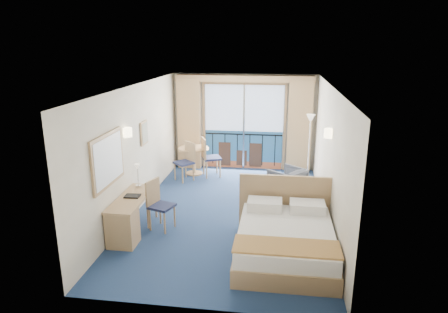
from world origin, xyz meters
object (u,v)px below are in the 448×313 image
Objects in this scene: armchair at (287,182)px; table_chair_a at (208,155)px; nightstand at (315,209)px; table_chair_b at (187,159)px; floor_lamp at (310,131)px; bed at (285,239)px; desk at (125,222)px; round_table at (194,154)px; desk_chair at (158,202)px.

table_chair_a is (-2.10, 1.09, 0.27)m from armchair.
nightstand is 0.51× the size of table_chair_b.
floor_lamp reaches higher than table_chair_a.
bed is 1.39× the size of desk.
bed is at bearing -175.28° from table_chair_a.
round_table is at bearing 121.10° from table_chair_b.
floor_lamp is 3.29m from table_chair_b.
desk reaches higher than armchair.
nightstand is at bearing -40.39° from round_table.
round_table is 0.77× the size of table_chair_a.
floor_lamp is at bearing 48.50° from table_chair_b.
floor_lamp reaches higher than desk.
table_chair_b is at bearing -100.11° from round_table.
desk is 1.82× the size of round_table.
round_table is at bearing 139.61° from nightstand.
desk_chair is at bearing 150.10° from table_chair_a.
armchair is (0.06, 2.88, 0.02)m from bed.
table_chair_b is at bearing 84.58° from desk.
round_table reaches higher than nightstand.
floor_lamp is 1.74× the size of table_chair_b.
table_chair_b is at bearing 125.25° from bed.
floor_lamp is (0.00, 2.54, 1.08)m from nightstand.
table_chair_a reaches higher than round_table.
desk is at bearing -96.00° from round_table.
round_table is (-0.01, 3.38, 0.01)m from desk_chair.
bed is 4.81m from round_table.
bed is at bearing -112.51° from nightstand.
nightstand is 0.30× the size of floor_lamp.
desk_chair is 2.89m from table_chair_b.
desk_chair is 0.98× the size of table_chair_b.
table_chair_b reaches higher than round_table.
floor_lamp is at bearing -166.03° from armchair.
desk is at bearing 178.13° from bed.
nightstand is 2.76m from floor_lamp.
bed is 2.58m from desk_chair.
round_table is at bearing 84.00° from desk.
bed reaches higher than round_table.
floor_lamp is at bearing 48.24° from desk.
table_chair_a is (-2.04, 3.96, 0.29)m from bed.
desk_chair reaches higher than round_table.
desk reaches higher than nightstand.
desk_chair is (-3.08, -3.30, -0.78)m from floor_lamp.
table_chair_a is at bearing 10.95° from desk_chair.
desk_chair is (-3.07, -0.75, 0.30)m from nightstand.
floor_lamp reaches higher than armchair.
desk_chair is at bearing -133.03° from floor_lamp.
desk_chair is (0.44, 0.64, 0.16)m from desk.
table_chair_a reaches higher than table_chair_b.
table_chair_a reaches higher than desk.
table_chair_b is (-2.62, 0.74, 0.24)m from armchair.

